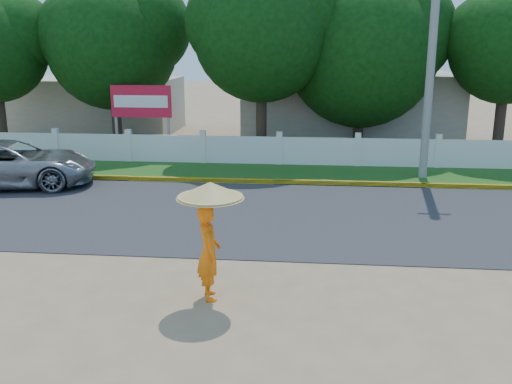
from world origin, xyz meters
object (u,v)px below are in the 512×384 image
utility_pole (432,45)px  billboard (141,105)px  vehicle (10,164)px  monk_with_parasol (209,224)px

utility_pole → billboard: bearing=165.4°
utility_pole → vehicle: 14.53m
utility_pole → billboard: size_ratio=3.08×
vehicle → billboard: 6.28m
monk_with_parasol → billboard: 14.20m
vehicle → monk_with_parasol: size_ratio=2.45×
utility_pole → monk_with_parasol: utility_pole is taller
utility_pole → vehicle: size_ratio=1.66×
utility_pole → monk_with_parasol: bearing=-118.9°
utility_pole → billboard: (-10.90, 2.83, -2.40)m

